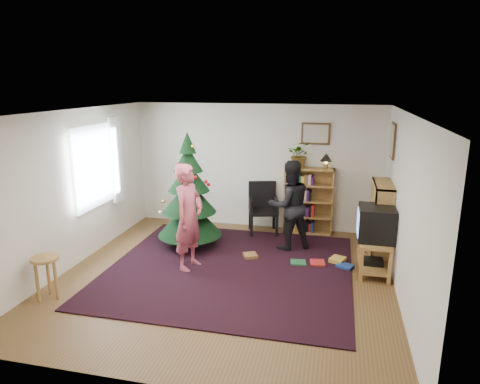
% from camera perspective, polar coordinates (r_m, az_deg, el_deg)
% --- Properties ---
extents(floor, '(5.00, 5.00, 0.00)m').
position_cam_1_polar(floor, '(6.70, -2.00, -11.24)').
color(floor, brown).
rests_on(floor, ground).
extents(ceiling, '(5.00, 5.00, 0.00)m').
position_cam_1_polar(ceiling, '(6.06, -2.21, 10.61)').
color(ceiling, white).
rests_on(ceiling, wall_back).
extents(wall_back, '(5.00, 0.02, 2.50)m').
position_cam_1_polar(wall_back, '(8.64, 2.22, 3.39)').
color(wall_back, silver).
rests_on(wall_back, floor).
extents(wall_front, '(5.00, 0.02, 2.50)m').
position_cam_1_polar(wall_front, '(4.04, -11.49, -10.01)').
color(wall_front, silver).
rests_on(wall_front, floor).
extents(wall_left, '(0.02, 5.00, 2.50)m').
position_cam_1_polar(wall_left, '(7.31, -21.38, 0.35)').
color(wall_left, silver).
rests_on(wall_left, floor).
extents(wall_right, '(0.02, 5.00, 2.50)m').
position_cam_1_polar(wall_right, '(6.13, 21.12, -2.21)').
color(wall_right, silver).
rests_on(wall_right, floor).
extents(rug, '(3.80, 3.60, 0.02)m').
position_cam_1_polar(rug, '(6.96, -1.35, -10.13)').
color(rug, black).
rests_on(rug, floor).
extents(window_pane, '(0.04, 1.20, 1.40)m').
position_cam_1_polar(window_pane, '(7.73, -18.90, 3.19)').
color(window_pane, silver).
rests_on(window_pane, wall_left).
extents(curtain, '(0.06, 0.35, 1.60)m').
position_cam_1_polar(curtain, '(8.30, -16.15, 4.13)').
color(curtain, white).
rests_on(curtain, wall_left).
extents(picture_back, '(0.55, 0.03, 0.42)m').
position_cam_1_polar(picture_back, '(8.37, 10.06, 7.67)').
color(picture_back, '#4C3319').
rests_on(picture_back, wall_back).
extents(picture_right, '(0.03, 0.50, 0.60)m').
position_cam_1_polar(picture_right, '(7.69, 19.70, 6.48)').
color(picture_right, '#4C3319').
rests_on(picture_right, wall_right).
extents(christmas_tree, '(1.15, 1.15, 2.08)m').
position_cam_1_polar(christmas_tree, '(7.67, -6.80, -1.07)').
color(christmas_tree, '#3F2816').
rests_on(christmas_tree, rug).
extents(bookshelf_back, '(0.95, 0.30, 1.30)m').
position_cam_1_polar(bookshelf_back, '(8.49, 9.11, -1.05)').
color(bookshelf_back, olive).
rests_on(bookshelf_back, floor).
extents(bookshelf_right, '(0.30, 0.95, 1.30)m').
position_cam_1_polar(bookshelf_right, '(7.56, 18.19, -3.55)').
color(bookshelf_right, olive).
rests_on(bookshelf_right, floor).
extents(tv_stand, '(0.47, 0.84, 0.55)m').
position_cam_1_polar(tv_stand, '(7.05, 17.42, -7.74)').
color(tv_stand, olive).
rests_on(tv_stand, floor).
extents(crt_tv, '(0.55, 0.59, 0.51)m').
position_cam_1_polar(crt_tv, '(6.89, 17.70, -3.99)').
color(crt_tv, black).
rests_on(crt_tv, tv_stand).
extents(armchair, '(0.67, 0.68, 1.00)m').
position_cam_1_polar(armchair, '(8.48, 3.24, -1.79)').
color(armchair, black).
rests_on(armchair, rug).
extents(stool, '(0.37, 0.37, 0.61)m').
position_cam_1_polar(stool, '(6.45, -24.49, -9.04)').
color(stool, olive).
rests_on(stool, floor).
extents(person_standing, '(0.54, 0.70, 1.70)m').
position_cam_1_polar(person_standing, '(6.75, -6.85, -3.37)').
color(person_standing, '#B44857').
rests_on(person_standing, rug).
extents(person_by_chair, '(0.98, 0.92, 1.61)m').
position_cam_1_polar(person_by_chair, '(7.56, 6.59, -1.78)').
color(person_by_chair, black).
rests_on(person_by_chair, rug).
extents(potted_plant, '(0.51, 0.46, 0.51)m').
position_cam_1_polar(potted_plant, '(8.31, 7.97, 4.96)').
color(potted_plant, gray).
rests_on(potted_plant, bookshelf_back).
extents(table_lamp, '(0.23, 0.23, 0.30)m').
position_cam_1_polar(table_lamp, '(8.29, 11.41, 4.42)').
color(table_lamp, '#A57F33').
rests_on(table_lamp, bookshelf_back).
extents(floor_clutter, '(1.77, 0.41, 0.08)m').
position_cam_1_polar(floor_clutter, '(7.23, 9.21, -9.09)').
color(floor_clutter, '#A51E19').
rests_on(floor_clutter, rug).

